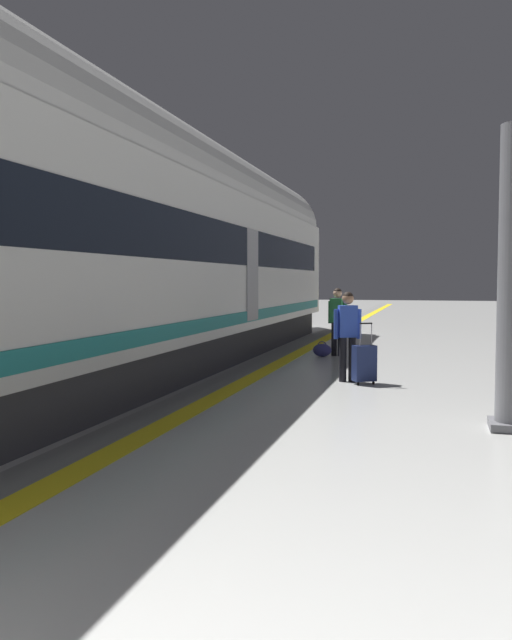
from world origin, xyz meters
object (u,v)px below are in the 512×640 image
suitcase_mid (364,363)px  duffel_bag_near (322,350)px  passenger_mid (348,330)px  high_speed_train (6,224)px  passenger_near (337,317)px

suitcase_mid → duffel_bag_near: bearing=109.4°
duffel_bag_near → passenger_mid: passenger_mid is taller
duffel_bag_near → suitcase_mid: 4.15m
high_speed_train → duffel_bag_near: (2.82, 7.83, -2.35)m
passenger_near → suitcase_mid: (1.05, -4.14, -0.56)m
duffel_bag_near → passenger_mid: 3.89m
high_speed_train → passenger_mid: 5.91m
passenger_near → passenger_mid: bearing=-79.3°
high_speed_train → passenger_near: high_speed_train is taller
high_speed_train → passenger_near: size_ratio=21.41×
high_speed_train → suitcase_mid: (4.19, 3.92, -2.14)m
duffel_bag_near → suitcase_mid: bearing=-70.6°
high_speed_train → passenger_mid: (3.88, 4.17, -1.59)m
high_speed_train → suitcase_mid: high_speed_train is taller
duffel_bag_near → suitcase_mid: suitcase_mid is taller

